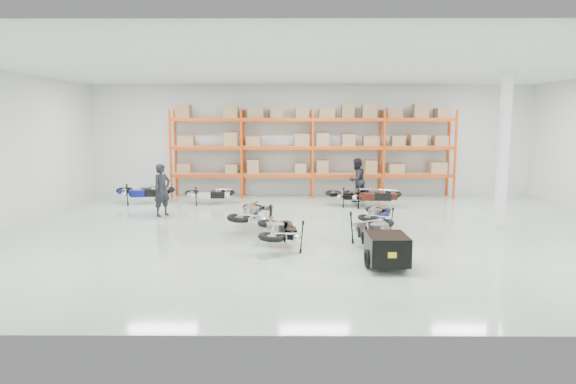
{
  "coord_description": "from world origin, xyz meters",
  "views": [
    {
      "loc": [
        -0.87,
        -14.15,
        3.17
      ],
      "look_at": [
        -0.94,
        0.19,
        1.1
      ],
      "focal_mm": 32.0,
      "sensor_mm": 36.0,
      "label": 1
    }
  ],
  "objects_px": {
    "moto_touring_right": "(375,226)",
    "moto_back_c": "(354,191)",
    "moto_blue_centre": "(378,211)",
    "moto_silver_left": "(255,209)",
    "moto_black_far_left": "(280,226)",
    "person_left": "(162,190)",
    "moto_back_a": "(144,188)",
    "moto_back_b": "(209,191)",
    "moto_back_d": "(373,192)",
    "person_back": "(357,180)",
    "trailer": "(387,249)"
  },
  "relations": [
    {
      "from": "moto_silver_left",
      "to": "moto_back_c",
      "type": "bearing_deg",
      "value": -118.84
    },
    {
      "from": "person_back",
      "to": "moto_back_c",
      "type": "bearing_deg",
      "value": 32.55
    },
    {
      "from": "moto_black_far_left",
      "to": "moto_back_c",
      "type": "xyz_separation_m",
      "value": [
        2.58,
        6.22,
        -0.03
      ]
    },
    {
      "from": "moto_back_b",
      "to": "moto_back_d",
      "type": "bearing_deg",
      "value": -100.06
    },
    {
      "from": "moto_blue_centre",
      "to": "moto_silver_left",
      "type": "relative_size",
      "value": 0.82
    },
    {
      "from": "moto_blue_centre",
      "to": "trailer",
      "type": "relative_size",
      "value": 0.93
    },
    {
      "from": "moto_back_d",
      "to": "moto_silver_left",
      "type": "bearing_deg",
      "value": 141.0
    },
    {
      "from": "moto_blue_centre",
      "to": "trailer",
      "type": "xyz_separation_m",
      "value": [
        -0.49,
        -4.06,
        -0.07
      ]
    },
    {
      "from": "moto_back_b",
      "to": "person_back",
      "type": "distance_m",
      "value": 5.57
    },
    {
      "from": "moto_silver_left",
      "to": "person_left",
      "type": "relative_size",
      "value": 1.15
    },
    {
      "from": "moto_blue_centre",
      "to": "moto_silver_left",
      "type": "xyz_separation_m",
      "value": [
        -3.55,
        -0.3,
        0.11
      ]
    },
    {
      "from": "moto_black_far_left",
      "to": "person_back",
      "type": "distance_m",
      "value": 7.65
    },
    {
      "from": "moto_black_far_left",
      "to": "moto_back_b",
      "type": "xyz_separation_m",
      "value": [
        -2.75,
        6.54,
        -0.07
      ]
    },
    {
      "from": "moto_touring_right",
      "to": "moto_back_c",
      "type": "bearing_deg",
      "value": 92.11
    },
    {
      "from": "moto_back_c",
      "to": "person_left",
      "type": "relative_size",
      "value": 1.01
    },
    {
      "from": "moto_touring_right",
      "to": "moto_back_c",
      "type": "distance_m",
      "value": 6.33
    },
    {
      "from": "moto_blue_centre",
      "to": "moto_back_d",
      "type": "xyz_separation_m",
      "value": [
        0.4,
        3.55,
        0.06
      ]
    },
    {
      "from": "moto_back_d",
      "to": "person_back",
      "type": "relative_size",
      "value": 1.08
    },
    {
      "from": "moto_silver_left",
      "to": "person_back",
      "type": "relative_size",
      "value": 1.18
    },
    {
      "from": "trailer",
      "to": "person_left",
      "type": "distance_m",
      "value": 8.6
    },
    {
      "from": "moto_silver_left",
      "to": "moto_back_c",
      "type": "distance_m",
      "value": 5.32
    },
    {
      "from": "moto_back_b",
      "to": "moto_back_c",
      "type": "height_order",
      "value": "moto_back_c"
    },
    {
      "from": "trailer",
      "to": "moto_back_b",
      "type": "relative_size",
      "value": 1.09
    },
    {
      "from": "moto_back_a",
      "to": "person_left",
      "type": "relative_size",
      "value": 1.09
    },
    {
      "from": "moto_back_d",
      "to": "person_back",
      "type": "bearing_deg",
      "value": 26.11
    },
    {
      "from": "moto_touring_right",
      "to": "moto_back_c",
      "type": "xyz_separation_m",
      "value": [
        0.26,
        6.32,
        -0.06
      ]
    },
    {
      "from": "moto_back_d",
      "to": "person_back",
      "type": "height_order",
      "value": "person_back"
    },
    {
      "from": "moto_blue_centre",
      "to": "trailer",
      "type": "height_order",
      "value": "moto_blue_centre"
    },
    {
      "from": "moto_blue_centre",
      "to": "moto_back_d",
      "type": "height_order",
      "value": "moto_back_d"
    },
    {
      "from": "moto_blue_centre",
      "to": "trailer",
      "type": "bearing_deg",
      "value": 100.29
    },
    {
      "from": "moto_silver_left",
      "to": "moto_touring_right",
      "type": "relative_size",
      "value": 1.02
    },
    {
      "from": "moto_black_far_left",
      "to": "moto_back_a",
      "type": "height_order",
      "value": "moto_back_a"
    },
    {
      "from": "moto_back_a",
      "to": "person_back",
      "type": "height_order",
      "value": "person_back"
    },
    {
      "from": "moto_back_a",
      "to": "moto_touring_right",
      "type": "bearing_deg",
      "value": -137.27
    },
    {
      "from": "moto_back_c",
      "to": "moto_silver_left",
      "type": "bearing_deg",
      "value": 135.44
    },
    {
      "from": "person_left",
      "to": "moto_silver_left",
      "type": "bearing_deg",
      "value": -85.09
    },
    {
      "from": "moto_black_far_left",
      "to": "person_back",
      "type": "height_order",
      "value": "person_back"
    },
    {
      "from": "moto_back_a",
      "to": "person_back",
      "type": "xyz_separation_m",
      "value": [
        7.98,
        0.46,
        0.26
      ]
    },
    {
      "from": "moto_black_far_left",
      "to": "moto_back_c",
      "type": "distance_m",
      "value": 6.73
    },
    {
      "from": "moto_black_far_left",
      "to": "person_left",
      "type": "bearing_deg",
      "value": -51.27
    },
    {
      "from": "moto_back_b",
      "to": "moto_back_d",
      "type": "relative_size",
      "value": 0.88
    },
    {
      "from": "moto_black_far_left",
      "to": "moto_touring_right",
      "type": "bearing_deg",
      "value": 173.23
    },
    {
      "from": "moto_silver_left",
      "to": "trailer",
      "type": "distance_m",
      "value": 4.85
    },
    {
      "from": "moto_back_a",
      "to": "moto_back_b",
      "type": "distance_m",
      "value": 2.45
    },
    {
      "from": "moto_back_d",
      "to": "person_left",
      "type": "bearing_deg",
      "value": 110.17
    },
    {
      "from": "moto_black_far_left",
      "to": "trailer",
      "type": "distance_m",
      "value": 2.87
    },
    {
      "from": "moto_touring_right",
      "to": "person_back",
      "type": "height_order",
      "value": "person_back"
    },
    {
      "from": "person_left",
      "to": "person_back",
      "type": "bearing_deg",
      "value": -27.42
    },
    {
      "from": "moto_blue_centre",
      "to": "person_left",
      "type": "distance_m",
      "value": 6.98
    },
    {
      "from": "moto_back_c",
      "to": "person_left",
      "type": "height_order",
      "value": "person_left"
    }
  ]
}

